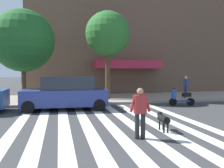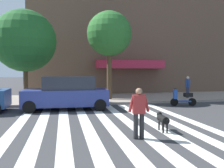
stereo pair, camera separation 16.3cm
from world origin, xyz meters
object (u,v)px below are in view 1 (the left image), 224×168
object	(u,v)px
parked_car_behind_first	(66,93)
street_tree_nearest	(23,41)
dog_on_leash	(163,119)
pedestrian_bystander	(186,85)
parked_scooter	(182,98)
pedestrian_dog_walker	(140,110)
street_tree_middle	(108,34)

from	to	relation	value
parked_car_behind_first	street_tree_nearest	bearing A→B (deg)	132.42
dog_on_leash	pedestrian_bystander	size ratio (longest dim) A/B	0.64
parked_scooter	dog_on_leash	bearing A→B (deg)	-124.63
parked_car_behind_first	street_tree_nearest	distance (m)	5.01
parked_car_behind_first	parked_scooter	xyz separation A→B (m)	(7.14, -0.08, -0.45)
pedestrian_bystander	dog_on_leash	bearing A→B (deg)	-124.35
street_tree_nearest	dog_on_leash	world-z (taller)	street_tree_nearest
parked_scooter	pedestrian_dog_walker	size ratio (longest dim) A/B	0.99
parked_car_behind_first	parked_scooter	distance (m)	7.16
street_tree_middle	dog_on_leash	size ratio (longest dim) A/B	6.02
street_tree_nearest	parked_scooter	bearing A→B (deg)	-16.69
parked_car_behind_first	dog_on_leash	bearing A→B (deg)	-59.58
street_tree_nearest	pedestrian_dog_walker	distance (m)	10.86
parked_scooter	street_tree_nearest	size ratio (longest dim) A/B	0.27
street_tree_nearest	street_tree_middle	bearing A→B (deg)	3.34
parked_scooter	pedestrian_dog_walker	distance (m)	8.04
parked_car_behind_first	pedestrian_dog_walker	size ratio (longest dim) A/B	2.85
street_tree_nearest	pedestrian_dog_walker	xyz separation A→B (m)	(4.76, -9.22, -3.20)
street_tree_middle	pedestrian_dog_walker	bearing A→B (deg)	-95.45
parked_scooter	pedestrian_bystander	world-z (taller)	pedestrian_bystander
parked_car_behind_first	parked_scooter	bearing A→B (deg)	-0.61
street_tree_middle	pedestrian_dog_walker	world-z (taller)	street_tree_middle
parked_scooter	pedestrian_dog_walker	xyz separation A→B (m)	(-4.98, -6.30, 0.45)
parked_scooter	street_tree_middle	xyz separation A→B (m)	(-4.07, 3.25, 4.31)
street_tree_nearest	street_tree_middle	xyz separation A→B (m)	(5.67, 0.33, 0.67)
parked_scooter	street_tree_nearest	distance (m)	10.80
parked_car_behind_first	street_tree_middle	bearing A→B (deg)	45.92
pedestrian_dog_walker	dog_on_leash	bearing A→B (deg)	33.03
street_tree_middle	dog_on_leash	xyz separation A→B (m)	(0.23, -8.81, -4.35)
street_tree_middle	pedestrian_bystander	world-z (taller)	street_tree_middle
parked_car_behind_first	street_tree_middle	distance (m)	5.87
parked_car_behind_first	dog_on_leash	world-z (taller)	parked_car_behind_first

